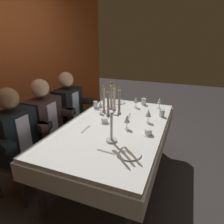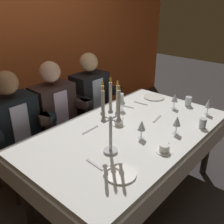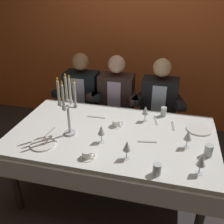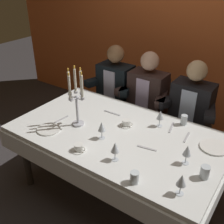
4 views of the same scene
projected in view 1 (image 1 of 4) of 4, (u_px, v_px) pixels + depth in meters
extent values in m
plane|color=#353132|center=(114.00, 177.00, 2.54)|extent=(12.00, 12.00, 0.00)
cube|color=white|center=(115.00, 126.00, 2.28)|extent=(1.90, 1.10, 0.04)
cube|color=white|center=(115.00, 135.00, 2.32)|extent=(1.94, 1.14, 0.18)
cylinder|color=#2F2A25|center=(128.00, 219.00, 1.54)|extent=(0.07, 0.07, 0.70)
cylinder|color=#2F2A25|center=(160.00, 131.00, 2.99)|extent=(0.07, 0.07, 0.70)
cylinder|color=#2F2A25|center=(40.00, 190.00, 1.84)|extent=(0.07, 0.07, 0.70)
cylinder|color=#2F2A25|center=(108.00, 123.00, 3.28)|extent=(0.07, 0.07, 0.70)
cylinder|color=silver|center=(111.00, 140.00, 1.91)|extent=(0.11, 0.11, 0.02)
cylinder|color=silver|center=(111.00, 126.00, 1.86)|extent=(0.02, 0.02, 0.28)
cylinder|color=silver|center=(111.00, 108.00, 1.79)|extent=(0.04, 0.04, 0.02)
cylinder|color=white|center=(111.00, 97.00, 1.75)|extent=(0.02, 0.02, 0.20)
ellipsoid|color=yellow|center=(111.00, 83.00, 1.71)|extent=(0.02, 0.02, 0.03)
cylinder|color=silver|center=(113.00, 113.00, 1.85)|extent=(0.07, 0.01, 0.01)
cylinder|color=silver|center=(114.00, 110.00, 1.87)|extent=(0.04, 0.04, 0.02)
cylinder|color=white|center=(114.00, 99.00, 1.83)|extent=(0.02, 0.02, 0.20)
ellipsoid|color=yellow|center=(114.00, 86.00, 1.79)|extent=(0.02, 0.02, 0.03)
cylinder|color=silver|center=(108.00, 114.00, 1.83)|extent=(0.01, 0.08, 0.01)
cylinder|color=silver|center=(104.00, 111.00, 1.83)|extent=(0.04, 0.04, 0.02)
cylinder|color=white|center=(104.00, 100.00, 1.79)|extent=(0.02, 0.02, 0.20)
ellipsoid|color=yellow|center=(104.00, 87.00, 1.75)|extent=(0.02, 0.02, 0.03)
cylinder|color=silver|center=(110.00, 116.00, 1.78)|extent=(0.07, 0.01, 0.01)
cylinder|color=silver|center=(108.00, 115.00, 1.74)|extent=(0.04, 0.04, 0.02)
cylinder|color=white|center=(108.00, 103.00, 1.70)|extent=(0.02, 0.02, 0.20)
ellipsoid|color=yellow|center=(108.00, 90.00, 1.66)|extent=(0.02, 0.02, 0.03)
cylinder|color=silver|center=(115.00, 115.00, 1.80)|extent=(0.01, 0.08, 0.01)
cylinder|color=silver|center=(119.00, 114.00, 1.78)|extent=(0.04, 0.04, 0.02)
cylinder|color=white|center=(119.00, 102.00, 1.74)|extent=(0.02, 0.02, 0.20)
ellipsoid|color=yellow|center=(119.00, 89.00, 1.70)|extent=(0.02, 0.02, 0.03)
cylinder|color=white|center=(118.00, 102.00, 3.06)|extent=(0.24, 0.24, 0.01)
cylinder|color=white|center=(129.00, 154.00, 1.70)|extent=(0.22, 0.22, 0.01)
cylinder|color=silver|center=(159.00, 108.00, 2.80)|extent=(0.06, 0.06, 0.00)
cylinder|color=silver|center=(159.00, 106.00, 2.79)|extent=(0.01, 0.01, 0.07)
cone|color=silver|center=(160.00, 100.00, 2.76)|extent=(0.07, 0.07, 0.08)
cylinder|color=maroon|center=(160.00, 102.00, 2.77)|extent=(0.04, 0.04, 0.03)
cylinder|color=silver|center=(148.00, 122.00, 2.34)|extent=(0.06, 0.06, 0.00)
cylinder|color=silver|center=(148.00, 119.00, 2.32)|extent=(0.01, 0.01, 0.07)
cone|color=silver|center=(148.00, 113.00, 2.30)|extent=(0.07, 0.07, 0.08)
cylinder|color=#E0D172|center=(148.00, 115.00, 2.31)|extent=(0.04, 0.04, 0.03)
cylinder|color=silver|center=(136.00, 107.00, 2.84)|extent=(0.06, 0.06, 0.00)
cylinder|color=silver|center=(136.00, 105.00, 2.82)|extent=(0.01, 0.01, 0.07)
cone|color=silver|center=(136.00, 99.00, 2.80)|extent=(0.07, 0.07, 0.08)
cylinder|color=silver|center=(127.00, 129.00, 2.17)|extent=(0.06, 0.06, 0.00)
cylinder|color=silver|center=(127.00, 125.00, 2.16)|extent=(0.01, 0.01, 0.07)
cone|color=silver|center=(127.00, 119.00, 2.13)|extent=(0.07, 0.07, 0.08)
cylinder|color=silver|center=(100.00, 113.00, 2.62)|extent=(0.06, 0.06, 0.00)
cylinder|color=silver|center=(100.00, 111.00, 2.60)|extent=(0.01, 0.01, 0.07)
cone|color=silver|center=(100.00, 105.00, 2.57)|extent=(0.07, 0.07, 0.08)
cylinder|color=#E0D172|center=(100.00, 107.00, 2.58)|extent=(0.04, 0.04, 0.03)
cylinder|color=silver|center=(162.00, 113.00, 2.50)|extent=(0.06, 0.06, 0.09)
cylinder|color=silver|center=(96.00, 105.00, 2.81)|extent=(0.06, 0.06, 0.10)
cylinder|color=silver|center=(144.00, 102.00, 2.94)|extent=(0.07, 0.07, 0.10)
cylinder|color=white|center=(105.00, 122.00, 2.33)|extent=(0.12, 0.12, 0.01)
cylinder|color=white|center=(104.00, 120.00, 2.32)|extent=(0.08, 0.08, 0.05)
torus|color=white|center=(106.00, 118.00, 2.36)|extent=(0.04, 0.01, 0.04)
cylinder|color=white|center=(148.00, 134.00, 2.04)|extent=(0.12, 0.12, 0.01)
cylinder|color=white|center=(148.00, 132.00, 2.03)|extent=(0.08, 0.08, 0.05)
torus|color=white|center=(149.00, 129.00, 2.08)|extent=(0.04, 0.01, 0.04)
cube|color=#B7B7BC|center=(85.00, 129.00, 2.16)|extent=(0.19, 0.02, 0.01)
cube|color=#B7B7BC|center=(101.00, 110.00, 2.72)|extent=(0.06, 0.19, 0.01)
cube|color=#B7B7BC|center=(111.00, 107.00, 2.85)|extent=(0.04, 0.17, 0.01)
cube|color=#B7B7BC|center=(106.00, 151.00, 1.74)|extent=(0.03, 0.17, 0.01)
cube|color=#B7B7BC|center=(129.00, 115.00, 2.55)|extent=(0.17, 0.05, 0.01)
cylinder|color=#2F2A25|center=(23.00, 191.00, 2.01)|extent=(0.04, 0.04, 0.42)
cylinder|color=#2F2A25|center=(46.00, 171.00, 2.32)|extent=(0.04, 0.04, 0.42)
cylinder|color=#2F2A25|center=(23.00, 164.00, 2.45)|extent=(0.04, 0.04, 0.42)
cube|color=#2F2A25|center=(20.00, 159.00, 2.15)|extent=(0.42, 0.42, 0.04)
cube|color=#2F2A25|center=(2.00, 137.00, 2.13)|extent=(0.38, 0.04, 0.44)
cube|color=black|center=(15.00, 136.00, 2.05)|extent=(0.42, 0.26, 0.54)
cube|color=#B5B4D0|center=(24.00, 135.00, 1.99)|extent=(0.16, 0.01, 0.40)
sphere|color=#946945|center=(8.00, 98.00, 1.90)|extent=(0.21, 0.21, 0.21)
cube|color=black|center=(3.00, 144.00, 1.81)|extent=(0.19, 0.34, 0.08)
cube|color=black|center=(37.00, 125.00, 2.19)|extent=(0.19, 0.34, 0.08)
cylinder|color=#2F2A25|center=(51.00, 166.00, 2.41)|extent=(0.04, 0.04, 0.42)
cylinder|color=#2F2A25|center=(68.00, 151.00, 2.72)|extent=(0.04, 0.04, 0.42)
cylinder|color=#2F2A25|center=(28.00, 160.00, 2.53)|extent=(0.04, 0.04, 0.42)
cylinder|color=#2F2A25|center=(47.00, 146.00, 2.84)|extent=(0.04, 0.04, 0.42)
cube|color=#2F2A25|center=(47.00, 140.00, 2.54)|extent=(0.42, 0.42, 0.04)
cube|color=#2F2A25|center=(33.00, 121.00, 2.53)|extent=(0.38, 0.04, 0.44)
cube|color=#322321|center=(44.00, 120.00, 2.44)|extent=(0.42, 0.26, 0.54)
cube|color=#B9A6CC|center=(53.00, 119.00, 2.39)|extent=(0.16, 0.01, 0.40)
sphere|color=#D9A889|center=(40.00, 88.00, 2.30)|extent=(0.21, 0.21, 0.21)
cube|color=#322321|center=(38.00, 125.00, 2.20)|extent=(0.19, 0.34, 0.08)
cube|color=#322321|center=(61.00, 112.00, 2.58)|extent=(0.19, 0.34, 0.08)
cylinder|color=#2F2A25|center=(75.00, 145.00, 2.87)|extent=(0.04, 0.04, 0.42)
cylinder|color=#2F2A25|center=(86.00, 135.00, 3.18)|extent=(0.04, 0.04, 0.42)
cylinder|color=#2F2A25|center=(54.00, 141.00, 2.99)|extent=(0.04, 0.04, 0.42)
cylinder|color=#2F2A25|center=(67.00, 131.00, 3.31)|extent=(0.04, 0.04, 0.42)
cube|color=#2F2A25|center=(70.00, 125.00, 3.01)|extent=(0.42, 0.42, 0.04)
cube|color=#2F2A25|center=(58.00, 108.00, 2.99)|extent=(0.38, 0.04, 0.44)
cube|color=black|center=(68.00, 107.00, 2.90)|extent=(0.42, 0.26, 0.54)
cube|color=silver|center=(76.00, 106.00, 2.85)|extent=(0.16, 0.01, 0.40)
sphere|color=tan|center=(66.00, 80.00, 2.76)|extent=(0.21, 0.21, 0.21)
cube|color=black|center=(65.00, 110.00, 2.66)|extent=(0.19, 0.34, 0.08)
cube|color=black|center=(81.00, 101.00, 3.05)|extent=(0.19, 0.34, 0.08)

